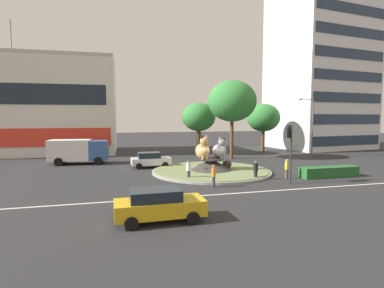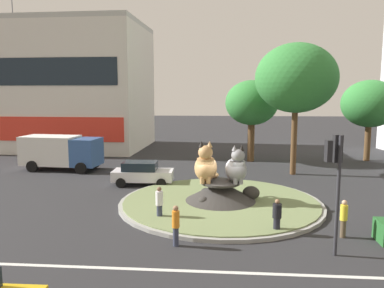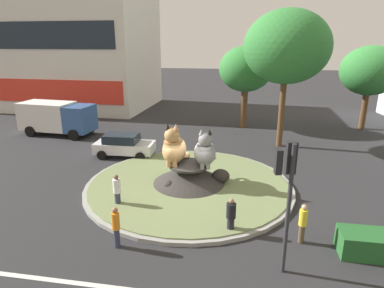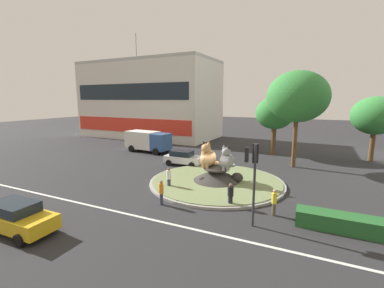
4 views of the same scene
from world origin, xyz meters
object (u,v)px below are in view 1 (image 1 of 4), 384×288
object	(u,v)px
second_tree_near_tower	(263,118)
pedestrian_yellow_shirt	(287,168)
shophouse_block	(27,106)
third_tree_left	(232,101)
office_tower	(320,71)
traffic_light_mast	(289,140)
streetlight_arm	(311,123)
cat_statue_grey	(220,150)
sedan_on_far_lane	(150,160)
cat_statue_calico	(203,150)
pedestrian_black_shirt	(256,170)
hatchback_near_shophouse	(159,205)
broadleaf_tree_behind_island	(199,117)
pedestrian_orange_shirt	(214,175)
delivery_box_truck	(78,150)
pedestrian_white_shirt	(189,169)

from	to	relation	value
second_tree_near_tower	pedestrian_yellow_shirt	bearing A→B (deg)	-112.41
shophouse_block	third_tree_left	bearing A→B (deg)	-24.36
office_tower	second_tree_near_tower	world-z (taller)	office_tower
traffic_light_mast	streetlight_arm	size ratio (longest dim) A/B	0.61
shophouse_block	cat_statue_grey	bearing A→B (deg)	-42.60
cat_statue_grey	second_tree_near_tower	world-z (taller)	second_tree_near_tower
sedan_on_far_lane	office_tower	bearing A→B (deg)	22.26
cat_statue_calico	pedestrian_black_shirt	size ratio (longest dim) A/B	1.45
sedan_on_far_lane	hatchback_near_shophouse	size ratio (longest dim) A/B	0.91
cat_statue_calico	office_tower	world-z (taller)	office_tower
pedestrian_black_shirt	hatchback_near_shophouse	size ratio (longest dim) A/B	0.35
second_tree_near_tower	pedestrian_yellow_shirt	distance (m)	21.29
shophouse_block	broadleaf_tree_behind_island	distance (m)	24.75
cat_statue_calico	third_tree_left	bearing A→B (deg)	142.13
broadleaf_tree_behind_island	hatchback_near_shophouse	distance (m)	27.95
cat_statue_calico	pedestrian_orange_shirt	world-z (taller)	cat_statue_calico
broadleaf_tree_behind_island	pedestrian_yellow_shirt	world-z (taller)	broadleaf_tree_behind_island
pedestrian_orange_shirt	delivery_box_truck	bearing A→B (deg)	129.22
third_tree_left	pedestrian_white_shirt	world-z (taller)	third_tree_left
third_tree_left	delivery_box_truck	xyz separation A→B (m)	(-18.21, 0.15, -5.67)
sedan_on_far_lane	delivery_box_truck	bearing A→B (deg)	147.88
pedestrian_orange_shirt	cat_statue_calico	bearing A→B (deg)	82.90
cat_statue_calico	cat_statue_grey	size ratio (longest dim) A/B	1.00
third_tree_left	hatchback_near_shophouse	bearing A→B (deg)	-120.70
second_tree_near_tower	pedestrian_black_shirt	size ratio (longest dim) A/B	4.63
shophouse_block	streetlight_arm	xyz separation A→B (m)	(37.01, -13.86, -2.35)
pedestrian_white_shirt	delivery_box_truck	size ratio (longest dim) A/B	0.26
sedan_on_far_lane	delivery_box_truck	xyz separation A→B (m)	(-7.49, 4.35, 0.72)
traffic_light_mast	pedestrian_orange_shirt	bearing A→B (deg)	77.20
office_tower	pedestrian_black_shirt	world-z (taller)	office_tower
second_tree_near_tower	delivery_box_truck	xyz separation A→B (m)	(-26.00, -6.35, -3.61)
pedestrian_yellow_shirt	office_tower	bearing A→B (deg)	30.33
pedestrian_white_shirt	hatchback_near_shophouse	distance (m)	10.14
second_tree_near_tower	pedestrian_orange_shirt	xyz separation A→B (m)	(-15.00, -20.77, -4.24)
pedestrian_yellow_shirt	sedan_on_far_lane	size ratio (longest dim) A/B	0.41
office_tower	third_tree_left	xyz separation A→B (m)	(-19.77, -9.51, -5.94)
cat_statue_calico	pedestrian_yellow_shirt	world-z (taller)	cat_statue_calico
second_tree_near_tower	hatchback_near_shophouse	size ratio (longest dim) A/B	1.63
pedestrian_white_shirt	traffic_light_mast	bearing A→B (deg)	76.93
cat_statue_grey	pedestrian_orange_shirt	xyz separation A→B (m)	(-2.62, -5.94, -1.16)
office_tower	sedan_on_far_lane	xyz separation A→B (m)	(-30.49, -13.71, -12.33)
pedestrian_black_shirt	sedan_on_far_lane	distance (m)	11.43
office_tower	delivery_box_truck	xyz separation A→B (m)	(-37.98, -9.36, -11.61)
shophouse_block	office_tower	size ratio (longest dim) A/B	0.94
traffic_light_mast	broadleaf_tree_behind_island	size ratio (longest dim) A/B	0.64
shophouse_block	pedestrian_black_shirt	xyz separation A→B (m)	(23.38, -25.41, -6.00)
traffic_light_mast	second_tree_near_tower	xyz separation A→B (m)	(8.92, 21.10, 1.75)
traffic_light_mast	broadleaf_tree_behind_island	world-z (taller)	broadleaf_tree_behind_island
third_tree_left	pedestrian_orange_shirt	world-z (taller)	third_tree_left
shophouse_block	hatchback_near_shophouse	bearing A→B (deg)	-65.55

